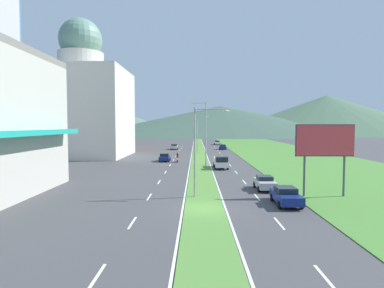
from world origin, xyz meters
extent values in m
plane|color=#424244|center=(0.00, 0.00, 0.00)|extent=(600.00, 600.00, 0.00)
cube|color=#518438|center=(0.00, 60.00, 0.03)|extent=(3.20, 240.00, 0.06)
cube|color=#477F33|center=(20.60, 60.00, 0.03)|extent=(24.00, 240.00, 0.06)
cube|color=silver|center=(-5.10, -11.84, 0.01)|extent=(0.16, 2.80, 0.01)
cube|color=silver|center=(-5.10, -3.68, 0.01)|extent=(0.16, 2.80, 0.01)
cube|color=silver|center=(-5.10, 4.47, 0.01)|extent=(0.16, 2.80, 0.01)
cube|color=silver|center=(-5.10, 12.63, 0.01)|extent=(0.16, 2.80, 0.01)
cube|color=silver|center=(-5.10, 20.79, 0.01)|extent=(0.16, 2.80, 0.01)
cube|color=silver|center=(-5.10, 28.95, 0.01)|extent=(0.16, 2.80, 0.01)
cube|color=silver|center=(-5.10, 37.10, 0.01)|extent=(0.16, 2.80, 0.01)
cube|color=silver|center=(-5.10, 45.26, 0.01)|extent=(0.16, 2.80, 0.01)
cube|color=silver|center=(-5.10, 53.42, 0.01)|extent=(0.16, 2.80, 0.01)
cube|color=silver|center=(-5.10, 61.58, 0.01)|extent=(0.16, 2.80, 0.01)
cube|color=silver|center=(-5.10, 69.74, 0.01)|extent=(0.16, 2.80, 0.01)
cube|color=silver|center=(-5.10, 77.89, 0.01)|extent=(0.16, 2.80, 0.01)
cube|color=silver|center=(5.10, -11.84, 0.01)|extent=(0.16, 2.80, 0.01)
cube|color=silver|center=(5.10, -3.68, 0.01)|extent=(0.16, 2.80, 0.01)
cube|color=silver|center=(5.10, 4.47, 0.01)|extent=(0.16, 2.80, 0.01)
cube|color=silver|center=(5.10, 12.63, 0.01)|extent=(0.16, 2.80, 0.01)
cube|color=silver|center=(5.10, 20.79, 0.01)|extent=(0.16, 2.80, 0.01)
cube|color=silver|center=(5.10, 28.95, 0.01)|extent=(0.16, 2.80, 0.01)
cube|color=silver|center=(5.10, 37.10, 0.01)|extent=(0.16, 2.80, 0.01)
cube|color=silver|center=(5.10, 45.26, 0.01)|extent=(0.16, 2.80, 0.01)
cube|color=silver|center=(5.10, 53.42, 0.01)|extent=(0.16, 2.80, 0.01)
cube|color=silver|center=(5.10, 61.58, 0.01)|extent=(0.16, 2.80, 0.01)
cube|color=silver|center=(5.10, 69.74, 0.01)|extent=(0.16, 2.80, 0.01)
cube|color=silver|center=(5.10, 77.89, 0.01)|extent=(0.16, 2.80, 0.01)
cube|color=silver|center=(-1.75, 60.00, 0.01)|extent=(0.16, 240.00, 0.01)
cube|color=silver|center=(1.75, 60.00, 0.01)|extent=(0.16, 240.00, 0.01)
cube|color=teal|center=(-15.87, 0.86, 6.05)|extent=(2.82, 22.07, 0.65)
cube|color=beige|center=(-25.64, 45.06, 9.40)|extent=(19.46, 19.46, 18.80)
cylinder|color=beige|center=(-25.64, 45.06, 20.62)|extent=(9.55, 9.55, 3.64)
sphere|color=slate|center=(-25.64, 45.06, 25.17)|extent=(9.10, 9.10, 9.10)
cube|color=orange|center=(-34.13, 74.78, 12.09)|extent=(15.26, 15.26, 24.18)
cone|color=#516B56|center=(-79.30, 277.51, 11.35)|extent=(121.34, 121.34, 22.69)
cone|color=#3D5647|center=(19.13, 237.40, 11.11)|extent=(211.93, 211.93, 22.23)
cone|color=#47664C|center=(105.41, 241.93, 15.53)|extent=(175.38, 175.38, 31.07)
cylinder|color=#99999E|center=(-0.79, 4.45, 4.22)|extent=(0.18, 0.18, 8.44)
cylinder|color=#99999E|center=(0.68, 4.41, 8.29)|extent=(2.94, 0.19, 0.10)
ellipsoid|color=silver|center=(2.14, 4.37, 8.09)|extent=(0.56, 0.28, 0.20)
cylinder|color=#99999E|center=(0.95, 27.76, 5.29)|extent=(0.18, 0.18, 10.57)
cylinder|color=#99999E|center=(-0.34, 27.76, 10.42)|extent=(2.59, 0.10, 0.10)
ellipsoid|color=silver|center=(-1.64, 27.76, 10.22)|extent=(0.56, 0.28, 0.20)
cylinder|color=#99999E|center=(-0.45, 51.07, 4.62)|extent=(0.18, 0.18, 9.23)
cylinder|color=#99999E|center=(0.81, 51.10, 9.08)|extent=(2.51, 0.17, 0.10)
ellipsoid|color=silver|center=(2.06, 51.13, 8.88)|extent=(0.56, 0.28, 0.20)
cylinder|color=#4C4C51|center=(9.59, 4.82, 1.97)|extent=(0.20, 0.20, 3.94)
cylinder|color=#4C4C51|center=(13.34, 4.82, 1.97)|extent=(0.20, 0.20, 3.94)
cube|color=#D83847|center=(11.46, 4.72, 5.36)|extent=(5.35, 0.16, 2.84)
cube|color=#4C4C51|center=(11.46, 4.84, 5.36)|extent=(5.55, 0.08, 3.04)
cube|color=navy|center=(6.75, 64.98, 0.66)|extent=(1.71, 4.01, 0.68)
cube|color=black|center=(6.75, 65.14, 1.20)|extent=(1.47, 1.76, 0.40)
cylinder|color=black|center=(7.58, 63.74, 0.32)|extent=(0.22, 0.64, 0.64)
cylinder|color=black|center=(5.93, 63.74, 0.32)|extent=(0.22, 0.64, 0.64)
cylinder|color=black|center=(7.58, 66.22, 0.32)|extent=(0.22, 0.64, 0.64)
cylinder|color=black|center=(5.93, 66.22, 0.32)|extent=(0.22, 0.64, 0.64)
cube|color=#B2B2B7|center=(6.56, 8.05, 0.67)|extent=(1.76, 4.00, 0.71)
cube|color=black|center=(6.56, 8.21, 1.24)|extent=(1.52, 1.76, 0.43)
cylinder|color=black|center=(7.41, 6.81, 0.32)|extent=(0.22, 0.64, 0.64)
cylinder|color=black|center=(5.72, 6.81, 0.32)|extent=(0.22, 0.64, 0.64)
cylinder|color=black|center=(7.41, 9.29, 0.32)|extent=(0.22, 0.64, 0.64)
cylinder|color=black|center=(5.72, 9.29, 0.32)|extent=(0.22, 0.64, 0.64)
cube|color=#B2B2B7|center=(-6.82, 65.07, 0.68)|extent=(1.80, 4.23, 0.73)
cube|color=black|center=(-6.82, 64.90, 1.28)|extent=(1.54, 1.86, 0.46)
cylinder|color=black|center=(-7.68, 66.38, 0.32)|extent=(0.22, 0.64, 0.64)
cylinder|color=black|center=(-5.95, 66.38, 0.32)|extent=(0.22, 0.64, 0.64)
cylinder|color=black|center=(-7.68, 63.75, 0.32)|extent=(0.22, 0.64, 0.64)
cylinder|color=black|center=(-5.95, 63.75, 0.32)|extent=(0.22, 0.64, 0.64)
cube|color=silver|center=(6.63, 87.41, 0.64)|extent=(1.82, 4.24, 0.63)
cube|color=black|center=(6.63, 87.58, 1.20)|extent=(1.57, 1.86, 0.49)
cylinder|color=black|center=(7.50, 86.10, 0.32)|extent=(0.22, 0.64, 0.64)
cylinder|color=black|center=(5.75, 86.10, 0.32)|extent=(0.22, 0.64, 0.64)
cylinder|color=black|center=(7.50, 88.73, 0.32)|extent=(0.22, 0.64, 0.64)
cylinder|color=black|center=(5.75, 88.73, 0.32)|extent=(0.22, 0.64, 0.64)
cube|color=navy|center=(7.02, 1.57, 0.68)|extent=(1.86, 4.29, 0.72)
cube|color=black|center=(7.02, 1.75, 1.27)|extent=(1.60, 1.89, 0.47)
cylinder|color=black|center=(7.91, 0.24, 0.32)|extent=(0.22, 0.64, 0.64)
cylinder|color=black|center=(6.12, 0.24, 0.32)|extent=(0.22, 0.64, 0.64)
cylinder|color=black|center=(7.91, 2.90, 0.32)|extent=(0.22, 0.64, 0.64)
cylinder|color=black|center=(6.12, 2.90, 0.32)|extent=(0.22, 0.64, 0.64)
cube|color=navy|center=(-6.60, 35.14, 0.64)|extent=(1.84, 4.33, 0.64)
cube|color=black|center=(-6.60, 34.96, 1.24)|extent=(1.59, 1.91, 0.55)
cylinder|color=black|center=(-7.49, 36.48, 0.32)|extent=(0.22, 0.64, 0.64)
cylinder|color=black|center=(-5.72, 36.48, 0.32)|extent=(0.22, 0.64, 0.64)
cylinder|color=black|center=(-7.49, 33.79, 0.32)|extent=(0.22, 0.64, 0.64)
cylinder|color=black|center=(-5.72, 33.79, 0.32)|extent=(0.22, 0.64, 0.64)
cube|color=silver|center=(3.22, 25.23, 0.80)|extent=(2.00, 5.40, 0.80)
cube|color=black|center=(3.22, 23.63, 1.60)|extent=(1.84, 2.00, 0.80)
cube|color=silver|center=(4.16, 26.33, 1.42)|extent=(0.10, 3.20, 0.44)
cube|color=silver|center=(2.28, 26.33, 1.42)|extent=(0.10, 3.20, 0.44)
cube|color=silver|center=(3.22, 27.88, 1.42)|extent=(1.84, 0.10, 0.44)
cylinder|color=black|center=(4.18, 23.61, 0.40)|extent=(0.26, 0.80, 0.80)
cylinder|color=black|center=(2.26, 23.61, 0.40)|extent=(0.26, 0.80, 0.80)
cylinder|color=black|center=(4.18, 26.85, 0.40)|extent=(0.26, 0.80, 0.80)
cylinder|color=black|center=(2.26, 26.85, 0.40)|extent=(0.26, 0.80, 0.80)
cylinder|color=black|center=(-4.11, 34.23, 0.30)|extent=(0.10, 0.60, 0.60)
cylinder|color=black|center=(-4.11, 32.83, 0.30)|extent=(0.12, 0.60, 0.60)
cube|color=yellow|center=(-4.11, 33.53, 0.47)|extent=(0.20, 1.12, 0.25)
ellipsoid|color=yellow|center=(-4.11, 33.73, 0.83)|extent=(0.24, 0.44, 0.24)
cube|color=maroon|center=(-4.11, 33.43, 1.20)|extent=(0.36, 0.28, 0.70)
sphere|color=black|center=(-4.11, 33.48, 1.67)|extent=(0.26, 0.26, 0.26)
camera|label=1|loc=(-0.64, -25.92, 6.79)|focal=30.47mm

